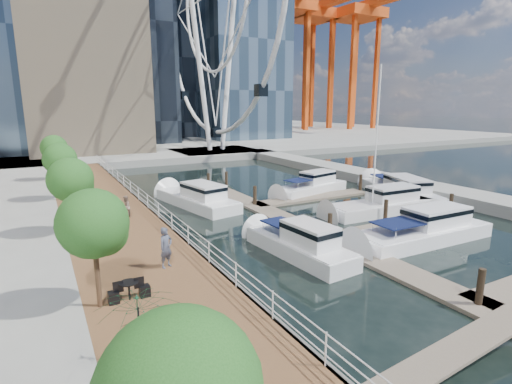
{
  "coord_description": "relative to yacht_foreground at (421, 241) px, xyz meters",
  "views": [
    {
      "loc": [
        -12.91,
        -11.14,
        8.54
      ],
      "look_at": [
        -0.7,
        11.07,
        3.0
      ],
      "focal_mm": 28.0,
      "sensor_mm": 36.0,
      "label": 1
    }
  ],
  "objects": [
    {
      "name": "ground",
      "position": [
        -8.05,
        -4.99,
        0.0
      ],
      "size": [
        520.0,
        520.0,
        0.0
      ],
      "primitive_type": "plane",
      "color": "black",
      "rests_on": "ground"
    },
    {
      "name": "boardwalk",
      "position": [
        -17.05,
        10.01,
        0.5
      ],
      "size": [
        6.0,
        60.0,
        1.0
      ],
      "primitive_type": "cube",
      "color": "brown",
      "rests_on": "ground"
    },
    {
      "name": "seawall",
      "position": [
        -14.05,
        10.01,
        0.5
      ],
      "size": [
        0.25,
        60.0,
        1.0
      ],
      "primitive_type": "cube",
      "color": "#595954",
      "rests_on": "ground"
    },
    {
      "name": "land_far",
      "position": [
        -8.05,
        97.01,
        0.5
      ],
      "size": [
        200.0,
        114.0,
        1.0
      ],
      "primitive_type": "cube",
      "color": "gray",
      "rests_on": "ground"
    },
    {
      "name": "breakwater",
      "position": [
        11.95,
        15.01,
        0.5
      ],
      "size": [
        4.0,
        60.0,
        1.0
      ],
      "primitive_type": "cube",
      "color": "gray",
      "rests_on": "ground"
    },
    {
      "name": "pier",
      "position": [
        5.95,
        47.01,
        0.5
      ],
      "size": [
        14.0,
        12.0,
        1.0
      ],
      "primitive_type": "cube",
      "color": "gray",
      "rests_on": "ground"
    },
    {
      "name": "railing",
      "position": [
        -14.15,
        10.01,
        1.52
      ],
      "size": [
        0.1,
        60.0,
        1.05
      ],
      "primitive_type": null,
      "color": "white",
      "rests_on": "boardwalk"
    },
    {
      "name": "floating_docks",
      "position": [
        -0.08,
        4.99,
        0.49
      ],
      "size": [
        16.0,
        34.0,
        2.6
      ],
      "color": "#6D6051",
      "rests_on": "ground"
    },
    {
      "name": "port_cranes",
      "position": [
        59.62,
        90.67,
        20.0
      ],
      "size": [
        40.0,
        52.0,
        38.0
      ],
      "color": "#D84C14",
      "rests_on": "ground"
    },
    {
      "name": "street_trees",
      "position": [
        -19.45,
        9.01,
        4.29
      ],
      "size": [
        2.6,
        42.6,
        4.6
      ],
      "color": "#3F2B1C",
      "rests_on": "ground"
    },
    {
      "name": "cafe_tables",
      "position": [
        -18.45,
        -6.99,
        1.37
      ],
      "size": [
        2.5,
        13.7,
        0.74
      ],
      "color": "black",
      "rests_on": "ground"
    },
    {
      "name": "yacht_foreground",
      "position": [
        0.0,
        0.0,
        0.0
      ],
      "size": [
        10.91,
        3.14,
        2.15
      ],
      "primitive_type": null,
      "rotation": [
        0.0,
        0.0,
        1.55
      ],
      "color": "white",
      "rests_on": "ground"
    },
    {
      "name": "pedestrian_near",
      "position": [
        -16.11,
        1.48,
        1.98
      ],
      "size": [
        0.85,
        0.74,
        1.96
      ],
      "primitive_type": "imported",
      "rotation": [
        0.0,
        0.0,
        0.46
      ],
      "color": "#44495B",
      "rests_on": "boardwalk"
    },
    {
      "name": "pedestrian_mid",
      "position": [
        -16.09,
        11.06,
        1.77
      ],
      "size": [
        0.88,
        0.94,
        1.55
      ],
      "primitive_type": "imported",
      "rotation": [
        0.0,
        0.0,
        -2.08
      ],
      "color": "#866B5C",
      "rests_on": "boardwalk"
    },
    {
      "name": "pedestrian_far",
      "position": [
        -16.77,
        25.63,
        1.8
      ],
      "size": [
        0.96,
        0.91,
        1.6
      ],
      "primitive_type": "imported",
      "rotation": [
        0.0,
        0.0,
        2.42
      ],
      "color": "#373E44",
      "rests_on": "boardwalk"
    },
    {
      "name": "moored_yachts",
      "position": [
        1.36,
        6.61,
        0.0
      ],
      "size": [
        23.77,
        37.63,
        11.5
      ],
      "color": "silver",
      "rests_on": "ground"
    }
  ]
}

